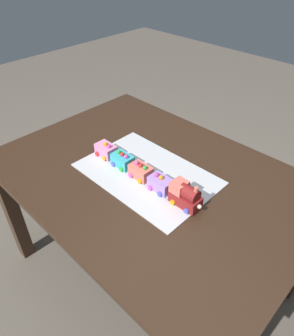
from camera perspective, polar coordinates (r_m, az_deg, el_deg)
name	(u,v)px	position (r m, az deg, el deg)	size (l,w,h in m)	color
ground_plane	(150,270)	(1.95, 0.47, -18.18)	(8.00, 8.00, 0.00)	#6B6054
dining_table	(150,191)	(1.47, 0.59, -4.28)	(1.40, 1.00, 0.74)	#382316
cake_board	(147,174)	(1.40, 0.00, -1.03)	(0.60, 0.40, 0.00)	silver
cake_locomotive	(185,195)	(1.23, 7.02, -4.96)	(0.14, 0.08, 0.12)	maroon
cake_car_caboose_lavender	(161,184)	(1.30, 2.52, -2.88)	(0.10, 0.08, 0.07)	#AD84E0
cake_car_tanker_coral	(141,171)	(1.36, -1.14, -0.61)	(0.10, 0.08, 0.07)	#F27260
cake_car_flatbed_turquoise	(123,160)	(1.43, -4.47, 1.44)	(0.10, 0.08, 0.07)	#38B7C6
cake_car_hopper_bubblegum	(106,150)	(1.51, -7.47, 3.26)	(0.10, 0.08, 0.07)	pink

